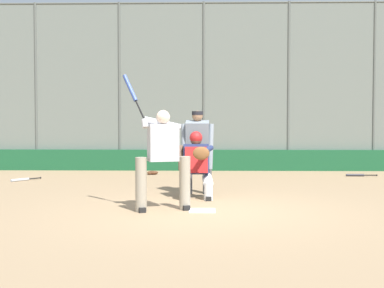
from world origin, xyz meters
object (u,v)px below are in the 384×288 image
spare_bat_near_backstop (22,180)px  batter_at_plate (162,156)px  catcher_behind_plate (196,164)px  umpire_home (197,149)px  spare_bat_by_padding (357,175)px  fielding_glove_on_dirt (152,173)px

spare_bat_near_backstop → batter_at_plate: bearing=79.2°
catcher_behind_plate → umpire_home: umpire_home is taller
catcher_behind_plate → spare_bat_near_backstop: catcher_behind_plate is taller
batter_at_plate → spare_bat_by_padding: 7.30m
umpire_home → spare_bat_near_backstop: bearing=-25.3°
spare_bat_by_padding → fielding_glove_on_dirt: size_ratio=2.78×
batter_at_plate → spare_bat_by_padding: size_ratio=2.72×
spare_bat_near_backstop → spare_bat_by_padding: 8.60m
spare_bat_by_padding → umpire_home: bearing=40.3°
umpire_home → fielding_glove_on_dirt: umpire_home is taller
spare_bat_near_backstop → catcher_behind_plate: bearing=93.4°
batter_at_plate → spare_bat_by_padding: (-4.73, -5.50, -0.86)m
batter_at_plate → spare_bat_near_backstop: batter_at_plate is taller
catcher_behind_plate → spare_bat_by_padding: 5.96m
umpire_home → batter_at_plate: bearing=76.6°
catcher_behind_plate → spare_bat_by_padding: (-4.20, -4.18, -0.63)m
fielding_glove_on_dirt → batter_at_plate: bearing=97.3°
umpire_home → fielding_glove_on_dirt: 4.09m
catcher_behind_plate → spare_bat_near_backstop: (4.31, -2.90, -0.63)m
catcher_behind_plate → fielding_glove_on_dirt: (1.28, -4.50, -0.61)m
spare_bat_near_backstop → spare_bat_by_padding: (-8.51, -1.28, 0.00)m
umpire_home → spare_bat_near_backstop: 4.92m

